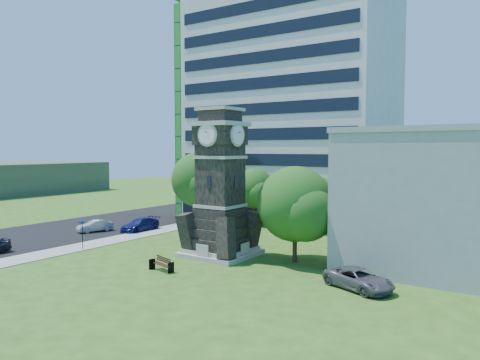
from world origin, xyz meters
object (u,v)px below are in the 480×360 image
Objects in this scene: car_street_mid at (95,226)px; street_sign at (82,232)px; clock_tower at (220,192)px; car_street_north at (140,224)px; car_east_lot at (359,279)px; park_bench at (162,264)px.

street_sign is (6.30, -6.44, 0.98)m from car_street_mid.
clock_tower is 4.80× the size of street_sign.
car_street_north is (3.63, 3.06, 0.07)m from car_street_mid.
car_east_lot reaches higher than park_bench.
car_street_mid is 0.79× the size of car_street_north.
clock_tower is 3.28× the size of car_street_mid.
car_east_lot is 24.49m from street_sign.
street_sign is (2.67, -9.51, 0.91)m from car_street_north.
clock_tower reaches higher than street_sign.
clock_tower is at bearing 100.82° from car_east_lot.
clock_tower is 2.57× the size of car_east_lot.
car_street_mid is 30.97m from car_east_lot.
clock_tower is at bearing 101.42° from park_bench.
clock_tower reaches higher than car_street_mid.
car_east_lot is (27.05, -7.36, -0.03)m from car_street_north.
clock_tower is at bearing -18.25° from car_street_north.
car_street_north is at bearing 158.36° from park_bench.
car_street_north reaches higher than car_street_mid.
car_street_mid is 1.46× the size of street_sign.
car_street_mid is at bearing 174.91° from clock_tower.
car_street_mid is 1.88× the size of park_bench.
car_east_lot is 2.40× the size of park_bench.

